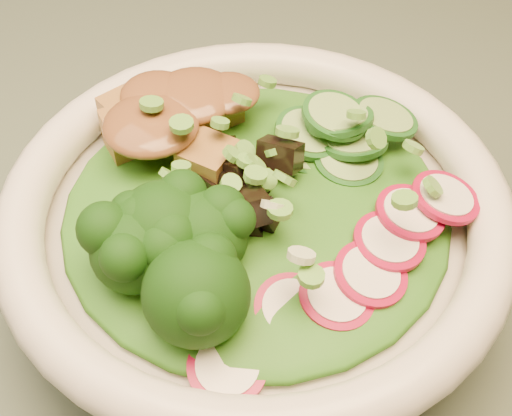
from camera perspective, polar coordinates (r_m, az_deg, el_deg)
salad_bowl at (r=0.42m, az=0.00°, el=-1.89°), size 0.29×0.29×0.08m
lettuce_bed at (r=0.40m, az=0.00°, el=0.09°), size 0.22×0.22×0.03m
broccoli_florets at (r=0.36m, az=-7.12°, el=-4.07°), size 0.09×0.08×0.05m
radish_slices at (r=0.37m, az=8.40°, el=-4.79°), size 0.12×0.05×0.02m
cucumber_slices at (r=0.43m, az=6.59°, el=6.27°), size 0.08×0.08×0.04m
mushroom_heap at (r=0.40m, az=-1.38°, el=2.56°), size 0.08×0.08×0.04m
tofu_cubes at (r=0.43m, az=-6.50°, el=6.07°), size 0.10×0.07×0.04m
peanut_sauce at (r=0.42m, az=-6.66°, el=7.49°), size 0.08×0.06×0.02m
scallion_garnish at (r=0.38m, az=-0.00°, el=2.72°), size 0.21×0.21×0.03m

